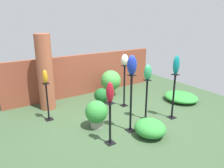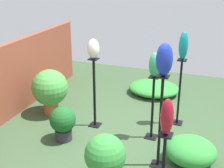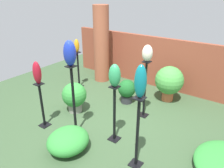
% 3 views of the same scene
% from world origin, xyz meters
% --- Properties ---
extents(ground_plane, '(8.00, 8.00, 0.00)m').
position_xyz_m(ground_plane, '(0.00, 0.00, 0.00)').
color(ground_plane, '#385133').
extents(brick_wall_back, '(5.60, 0.12, 1.43)m').
position_xyz_m(brick_wall_back, '(0.00, 2.34, 0.72)').
color(brick_wall_back, brown).
rests_on(brick_wall_back, ground).
extents(brick_pillar, '(0.46, 0.46, 2.24)m').
position_xyz_m(brick_pillar, '(-1.55, 1.77, 1.12)').
color(brick_pillar, '#9E5138').
rests_on(brick_pillar, ground).
extents(pedestal_jade, '(0.20, 0.20, 1.12)m').
position_xyz_m(pedestal_jade, '(0.46, -0.43, 0.51)').
color(pedestal_jade, black).
rests_on(pedestal_jade, ground).
extents(pedestal_cobalt, '(0.20, 0.20, 1.42)m').
position_xyz_m(pedestal_cobalt, '(-0.28, -0.71, 0.66)').
color(pedestal_cobalt, black).
rests_on(pedestal_cobalt, ground).
extents(pedestal_amber, '(0.20, 0.20, 1.04)m').
position_xyz_m(pedestal_amber, '(-1.78, 0.98, 0.47)').
color(pedestal_amber, black).
rests_on(pedestal_amber, ground).
extents(pedestal_ruby, '(0.20, 0.20, 0.97)m').
position_xyz_m(pedestal_ruby, '(-1.00, -0.91, 0.44)').
color(pedestal_ruby, black).
rests_on(pedestal_ruby, ground).
extents(pedestal_teal, '(0.20, 0.20, 1.25)m').
position_xyz_m(pedestal_teal, '(1.13, -0.76, 0.57)').
color(pedestal_teal, black).
rests_on(pedestal_teal, ground).
extents(pedestal_ivory, '(0.20, 0.20, 1.29)m').
position_xyz_m(pedestal_ivory, '(0.51, 0.65, 0.60)').
color(pedestal_ivory, black).
rests_on(pedestal_ivory, ground).
extents(art_vase_jade, '(0.21, 0.19, 0.41)m').
position_xyz_m(art_vase_jade, '(0.46, -0.43, 1.32)').
color(art_vase_jade, '#2D9356').
rests_on(art_vase_jade, pedestal_jade).
extents(art_vase_cobalt, '(0.22, 0.23, 0.46)m').
position_xyz_m(art_vase_cobalt, '(-0.28, -0.71, 1.65)').
color(art_vase_cobalt, '#192D9E').
rests_on(art_vase_cobalt, pedestal_cobalt).
extents(art_vase_amber, '(0.13, 0.14, 0.36)m').
position_xyz_m(art_vase_amber, '(-1.78, 0.98, 1.22)').
color(art_vase_amber, orange).
rests_on(art_vase_amber, pedestal_amber).
extents(art_vase_ruby, '(0.17, 0.16, 0.45)m').
position_xyz_m(art_vase_ruby, '(-1.00, -0.91, 1.20)').
color(art_vase_ruby, maroon).
rests_on(art_vase_ruby, pedestal_ruby).
extents(art_vase_teal, '(0.18, 0.16, 0.50)m').
position_xyz_m(art_vase_teal, '(1.13, -0.76, 1.50)').
color(art_vase_teal, '#0F727A').
rests_on(art_vase_teal, pedestal_teal).
extents(art_vase_ivory, '(0.22, 0.20, 0.34)m').
position_xyz_m(art_vase_ivory, '(0.51, 0.65, 1.47)').
color(art_vase_ivory, beige).
rests_on(art_vase_ivory, pedestal_ivory).
extents(potted_plant_front_right, '(0.71, 0.71, 0.91)m').
position_xyz_m(potted_plant_front_right, '(0.67, 1.67, 0.53)').
color(potted_plant_front_right, '#B25B38').
rests_on(potted_plant_front_right, ground).
extents(potted_plant_mid_left, '(0.57, 0.57, 0.71)m').
position_xyz_m(potted_plant_mid_left, '(-0.89, -0.10, 0.40)').
color(potted_plant_mid_left, gray).
rests_on(potted_plant_mid_left, ground).
extents(potted_plant_back_center, '(0.44, 0.44, 0.60)m').
position_xyz_m(potted_plant_back_center, '(-0.13, 0.96, 0.34)').
color(potted_plant_back_center, '#2D2D33').
rests_on(potted_plant_back_center, ground).
extents(foliage_bed_east, '(0.72, 0.77, 0.40)m').
position_xyz_m(foliage_bed_east, '(-0.04, -1.14, 0.20)').
color(foliage_bed_east, '#338C38').
rests_on(foliage_bed_east, ground).
extents(foliage_bed_west, '(1.01, 1.15, 0.26)m').
position_xyz_m(foliage_bed_west, '(2.36, -0.02, 0.13)').
color(foliage_bed_west, '#338C38').
rests_on(foliage_bed_west, ground).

